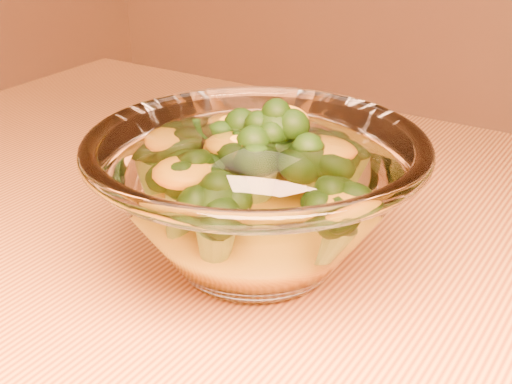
% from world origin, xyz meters
% --- Properties ---
extents(glass_bowl, '(0.24, 0.24, 0.11)m').
position_xyz_m(glass_bowl, '(-0.08, 0.01, 0.81)').
color(glass_bowl, white).
rests_on(glass_bowl, table).
extents(cheese_sauce, '(0.12, 0.12, 0.03)m').
position_xyz_m(cheese_sauce, '(-0.08, 0.01, 0.78)').
color(cheese_sauce, yellow).
rests_on(cheese_sauce, glass_bowl).
extents(broccoli_heap, '(0.19, 0.14, 0.09)m').
position_xyz_m(broccoli_heap, '(-0.09, 0.02, 0.82)').
color(broccoli_heap, black).
rests_on(broccoli_heap, cheese_sauce).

